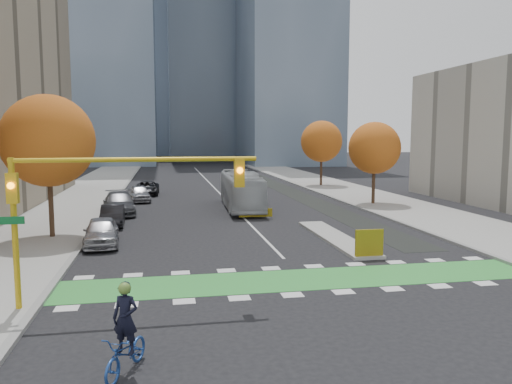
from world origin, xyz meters
name	(u,v)px	position (x,y,z in m)	size (l,w,h in m)	color
ground	(315,290)	(0.00, 0.00, 0.00)	(300.00, 300.00, 0.00)	black
sidewalk_west	(55,216)	(-13.50, 20.00, 0.07)	(7.00, 120.00, 0.15)	gray
sidewalk_east	(400,207)	(13.50, 20.00, 0.07)	(7.00, 120.00, 0.15)	gray
curb_west	(105,215)	(-10.00, 20.00, 0.07)	(0.30, 120.00, 0.16)	gray
curb_east	(360,208)	(10.00, 20.00, 0.07)	(0.30, 120.00, 0.16)	gray
bike_crossing	(304,279)	(0.00, 1.50, 0.01)	(20.00, 3.00, 0.01)	green
centre_line	(213,186)	(0.00, 40.00, 0.01)	(0.15, 70.00, 0.01)	silver
bike_lane_paint	(298,195)	(7.50, 30.00, 0.01)	(2.50, 50.00, 0.01)	black
median_island	(335,238)	(4.00, 9.00, 0.08)	(1.60, 10.00, 0.16)	gray
hazard_board	(369,243)	(4.00, 4.20, 0.80)	(1.40, 0.12, 1.30)	yellow
tower_ne	(287,18)	(20.00, 85.00, 30.00)	(18.00, 24.00, 60.00)	#47566B
tower_far	(166,22)	(-4.00, 140.00, 40.00)	(26.00, 26.00, 80.00)	#47566B
tree_west	(48,141)	(-12.00, 12.00, 5.62)	(5.20, 5.20, 8.22)	#332114
tree_east_near	(374,148)	(12.00, 22.00, 4.86)	(4.40, 4.40, 7.08)	#332114
tree_east_far	(322,141)	(12.50, 38.00, 5.24)	(4.80, 4.80, 7.65)	#332114
traffic_signal_west	(94,192)	(-7.93, -0.51, 4.03)	(8.53, 0.56, 5.20)	#BF9914
cyclist	(126,343)	(-6.63, -5.61, 0.78)	(1.45, 2.13, 2.33)	navy
bus	(241,190)	(0.53, 21.84, 1.51)	(2.54, 10.86, 3.03)	#AEB3B6
parked_car_a	(101,232)	(-9.00, 9.67, 0.76)	(1.79, 4.45, 1.52)	#9F9FA4
parked_car_b	(113,215)	(-9.00, 15.70, 0.68)	(1.45, 4.16, 1.37)	black
parked_car_c	(119,203)	(-9.00, 20.70, 0.82)	(2.31, 5.67, 1.65)	#46474B
parked_car_d	(147,188)	(-7.31, 32.88, 0.68)	(2.25, 4.89, 1.36)	black
parked_car_e	(140,193)	(-7.81, 27.88, 0.74)	(1.75, 4.35, 1.48)	#9D9DA2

